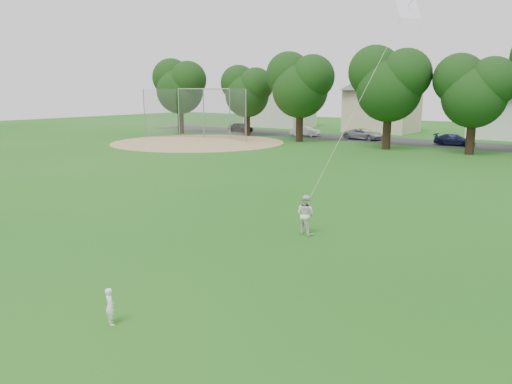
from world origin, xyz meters
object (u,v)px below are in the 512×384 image
Objects in this scene: kite at (354,112)px; baseball_backstop at (201,114)px; older_boy at (306,214)px; toddler at (110,306)px.

kite is 0.64× the size of baseball_backstop.
baseball_backstop is at bearing -34.79° from older_boy.
toddler is at bearing -97.08° from kite.
toddler is 10.77m from kite.
older_boy is at bearing -155.59° from kite.
baseball_backstop is (-31.07, 25.19, -1.86)m from kite.
baseball_backstop is (-29.57, 25.87, 2.00)m from older_boy.
older_boy is at bearing -66.84° from toddler.
baseball_backstop is at bearing -28.13° from toddler.
kite is at bearing -149.20° from older_boy.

